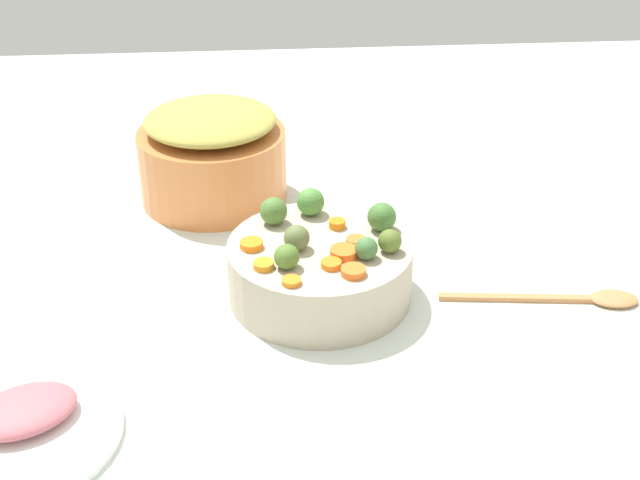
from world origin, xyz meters
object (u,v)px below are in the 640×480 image
ham_plate (15,434)px  wooden_spoon (578,298)px  serving_bowl_carrots (320,272)px  metal_pot (213,165)px

ham_plate → wooden_spoon: bearing=16.5°
wooden_spoon → ham_plate: size_ratio=1.17×
serving_bowl_carrots → wooden_spoon: serving_bowl_carrots is taller
metal_pot → wooden_spoon: (0.54, -0.38, -0.06)m
serving_bowl_carrots → wooden_spoon: 0.38m
metal_pot → ham_plate: (-0.22, -0.61, -0.06)m
metal_pot → ham_plate: metal_pot is taller
wooden_spoon → ham_plate: same height
serving_bowl_carrots → metal_pot: (-0.16, 0.34, 0.02)m
metal_pot → ham_plate: bearing=-109.8°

